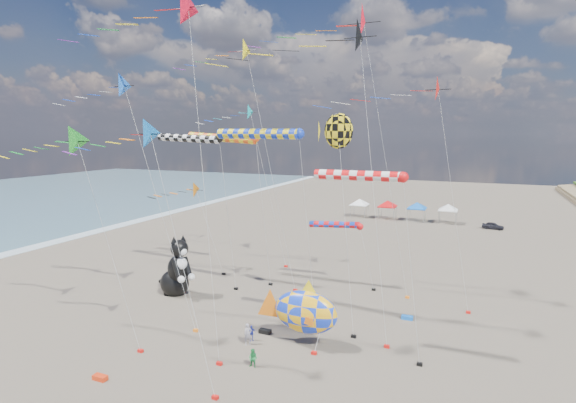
% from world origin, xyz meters
% --- Properties ---
extents(delta_kite_0, '(10.83, 1.96, 19.29)m').
position_xyz_m(delta_kite_0, '(-10.87, 8.73, 17.96)').
color(delta_kite_0, blue).
rests_on(delta_kite_0, ground).
extents(delta_kite_1, '(11.88, 2.17, 23.36)m').
position_xyz_m(delta_kite_1, '(-7.26, 19.89, 21.95)').
color(delta_kite_1, yellow).
rests_on(delta_kite_1, ground).
extents(delta_kite_2, '(12.82, 2.65, 23.84)m').
position_xyz_m(delta_kite_2, '(-4.76, 5.16, 22.24)').
color(delta_kite_2, red).
rests_on(delta_kite_2, ground).
extents(delta_kite_3, '(12.79, 2.23, 19.57)m').
position_xyz_m(delta_kite_3, '(8.97, 20.54, 18.10)').
color(delta_kite_3, red).
rests_on(delta_kite_3, ground).
extents(delta_kite_4, '(9.03, 1.89, 9.86)m').
position_xyz_m(delta_kite_4, '(-14.77, 21.54, 8.58)').
color(delta_kite_4, orange).
rests_on(delta_kite_4, ground).
extents(delta_kite_5, '(10.47, 1.85, 15.81)m').
position_xyz_m(delta_kite_5, '(-4.84, 1.83, 14.52)').
color(delta_kite_5, blue).
rests_on(delta_kite_5, ground).
extents(delta_kite_6, '(15.73, 3.22, 25.87)m').
position_xyz_m(delta_kite_6, '(2.84, 22.13, 24.05)').
color(delta_kite_6, '#FA1225').
rests_on(delta_kite_6, ground).
extents(delta_kite_7, '(14.44, 2.47, 22.54)m').
position_xyz_m(delta_kite_7, '(3.68, 11.78, 20.97)').
color(delta_kite_7, black).
rests_on(delta_kite_7, ground).
extents(delta_kite_8, '(11.04, 1.87, 18.20)m').
position_xyz_m(delta_kite_8, '(-11.43, 26.66, 16.89)').
color(delta_kite_8, '#0FB2BA').
rests_on(delta_kite_8, ground).
extents(delta_kite_9, '(11.94, 2.26, 15.53)m').
position_xyz_m(delta_kite_9, '(-12.42, 4.53, 14.11)').
color(delta_kite_9, '#1F9026').
rests_on(delta_kite_9, ground).
extents(windsock_0, '(7.39, 0.69, 12.50)m').
position_xyz_m(windsock_0, '(6.53, 10.14, 12.07)').
color(windsock_0, red).
rests_on(windsock_0, ground).
extents(windsock_1, '(6.67, 0.66, 6.45)m').
position_xyz_m(windsock_1, '(1.10, 22.95, 6.06)').
color(windsock_1, red).
rests_on(windsock_1, ground).
extents(windsock_2, '(8.48, 0.76, 14.76)m').
position_xyz_m(windsock_2, '(-12.00, 18.02, 14.31)').
color(windsock_2, black).
rests_on(windsock_2, ground).
extents(windsock_3, '(9.13, 0.79, 14.80)m').
position_xyz_m(windsock_3, '(-9.80, 20.49, 14.34)').
color(windsock_3, '#FF5215').
rests_on(windsock_3, ground).
extents(windsock_4, '(8.95, 0.85, 15.23)m').
position_xyz_m(windsock_4, '(-2.74, 14.22, 14.75)').
color(windsock_4, '#1332C2').
rests_on(windsock_4, ground).
extents(angelfish_kite, '(3.74, 3.02, 16.33)m').
position_xyz_m(angelfish_kite, '(3.36, 14.40, 14.89)').
color(angelfish_kite, yellow).
rests_on(angelfish_kite, ground).
extents(cat_inflatable, '(4.73, 3.51, 5.73)m').
position_xyz_m(cat_inflatable, '(-11.81, 14.71, 2.87)').
color(cat_inflatable, black).
rests_on(cat_inflatable, ground).
extents(fish_inflatable, '(6.18, 2.19, 4.85)m').
position_xyz_m(fish_inflatable, '(2.68, 9.89, 2.49)').
color(fish_inflatable, blue).
rests_on(fish_inflatable, ground).
extents(person_adult, '(0.66, 0.66, 1.54)m').
position_xyz_m(person_adult, '(-1.07, 8.42, 0.77)').
color(person_adult, '#928F9D').
rests_on(person_adult, ground).
extents(child_green, '(0.61, 0.48, 1.25)m').
position_xyz_m(child_green, '(0.74, 5.74, 0.62)').
color(child_green, '#209042').
rests_on(child_green, ground).
extents(child_blue, '(0.70, 0.65, 1.15)m').
position_xyz_m(child_blue, '(-1.13, 9.05, 0.58)').
color(child_blue, '#242EA3').
rests_on(child_blue, ground).
extents(kite_bag_0, '(0.90, 0.44, 0.30)m').
position_xyz_m(kite_bag_0, '(8.69, 17.30, 0.15)').
color(kite_bag_0, blue).
rests_on(kite_bag_0, ground).
extents(kite_bag_1, '(0.90, 0.44, 0.30)m').
position_xyz_m(kite_bag_1, '(-7.15, 0.79, 0.15)').
color(kite_bag_1, red).
rests_on(kite_bag_1, ground).
extents(kite_bag_3, '(0.90, 0.44, 0.30)m').
position_xyz_m(kite_bag_3, '(-0.74, 10.51, 0.15)').
color(kite_bag_3, black).
rests_on(kite_bag_3, ground).
extents(tent_row, '(19.20, 4.20, 3.80)m').
position_xyz_m(tent_row, '(1.50, 60.00, 3.15)').
color(tent_row, white).
rests_on(tent_row, ground).
extents(parked_car, '(3.37, 1.89, 1.08)m').
position_xyz_m(parked_car, '(15.89, 58.00, 0.54)').
color(parked_car, '#26262D').
rests_on(parked_car, ground).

